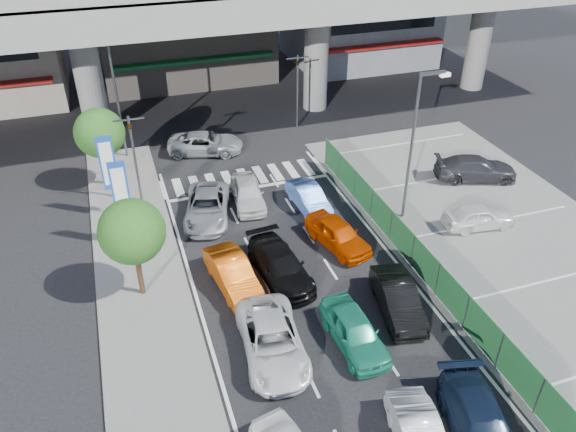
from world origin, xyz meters
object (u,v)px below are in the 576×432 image
object	(u,v)px
wagon_silver_front_left	(207,207)
crossing_wagon_silver	(206,143)
tree_far	(100,133)
tree_near	(132,232)
hatch_black_mid_right	(398,299)
signboard_far	(108,166)
signboard_near	(121,193)
street_lamp_left	(118,86)
sedan_white_front_mid	(248,193)
traffic_light_left	(132,138)
sedan_black_mid	(280,265)
taxi_orange_right	(338,234)
street_lamp_right	(416,136)
traffic_cone	(397,224)
minivan_navy_back	(481,428)
taxi_orange_left	(233,273)
traffic_light_right	(298,73)
taxi_teal_mid	(355,331)
parked_sedan_dgrey	(476,168)
sedan_white_mid_left	(272,341)
parked_sedan_white	(479,216)

from	to	relation	value
wagon_silver_front_left	crossing_wagon_silver	distance (m)	7.89
tree_far	wagon_silver_front_left	bearing A→B (deg)	-47.48
tree_near	hatch_black_mid_right	xyz separation A→B (m)	(10.21, -4.54, -2.70)
signboard_far	signboard_near	bearing A→B (deg)	-82.41
street_lamp_left	sedan_white_front_mid	bearing A→B (deg)	-54.25
traffic_light_left	sedan_black_mid	bearing A→B (deg)	-58.64
taxi_orange_right	sedan_white_front_mid	distance (m)	6.19
street_lamp_right	traffic_cone	xyz separation A→B (m)	(-1.06, -1.04, -4.39)
street_lamp_right	sedan_white_front_mid	world-z (taller)	street_lamp_right
street_lamp_right	sedan_black_mid	distance (m)	9.42
minivan_navy_back	taxi_orange_right	size ratio (longest dim) A/B	1.17
taxi_orange_left	sedan_black_mid	xyz separation A→B (m)	(2.20, -0.13, 0.00)
traffic_light_right	sedan_white_front_mid	xyz separation A→B (m)	(-6.05, -9.02, -3.25)
street_lamp_right	taxi_orange_left	world-z (taller)	street_lamp_right
taxi_orange_left	sedan_black_mid	world-z (taller)	same
sedan_black_mid	taxi_orange_right	xyz separation A→B (m)	(3.48, 1.49, 0.00)
street_lamp_right	sedan_black_mid	world-z (taller)	street_lamp_right
minivan_navy_back	traffic_cone	world-z (taller)	minivan_navy_back
taxi_orange_right	taxi_teal_mid	bearing A→B (deg)	-121.59
hatch_black_mid_right	crossing_wagon_silver	size ratio (longest dim) A/B	0.86
street_lamp_right	minivan_navy_back	world-z (taller)	street_lamp_right
parked_sedan_dgrey	traffic_cone	bearing A→B (deg)	134.32
sedan_white_front_mid	sedan_white_mid_left	bearing A→B (deg)	-94.42
sedan_white_front_mid	street_lamp_left	bearing A→B (deg)	131.54
hatch_black_mid_right	parked_sedan_white	distance (m)	8.26
taxi_teal_mid	crossing_wagon_silver	world-z (taller)	taxi_teal_mid
tree_far	sedan_white_front_mid	xyz separation A→B (m)	(7.25, -4.52, -2.70)
hatch_black_mid_right	sedan_white_front_mid	size ratio (longest dim) A/B	1.02
traffic_light_left	traffic_light_right	distance (m)	13.63
street_lamp_right	street_lamp_left	world-z (taller)	same
tree_far	taxi_teal_mid	bearing A→B (deg)	-62.39
sedan_white_front_mid	taxi_orange_right	bearing A→B (deg)	-53.08
taxi_teal_mid	parked_sedan_white	bearing A→B (deg)	28.37
tree_near	sedan_white_mid_left	world-z (taller)	tree_near
sedan_black_mid	traffic_light_left	bearing A→B (deg)	116.12
hatch_black_mid_right	parked_sedan_dgrey	distance (m)	13.24
street_lamp_left	minivan_navy_back	distance (m)	27.03
hatch_black_mid_right	parked_sedan_white	xyz separation A→B (m)	(6.99, 4.39, 0.01)
tree_far	crossing_wagon_silver	size ratio (longest dim) A/B	0.99
parked_sedan_dgrey	minivan_navy_back	bearing A→B (deg)	164.89
parked_sedan_white	tree_near	bearing A→B (deg)	96.86
signboard_far	parked_sedan_dgrey	xyz separation A→B (m)	(20.65, -2.67, -2.30)
traffic_light_right	tree_near	xyz separation A→B (m)	(-12.50, -15.00, -0.55)
taxi_orange_left	sedan_white_front_mid	world-z (taller)	same
traffic_light_right	tree_far	xyz separation A→B (m)	(-13.30, -4.50, -0.55)
sedan_black_mid	hatch_black_mid_right	bearing A→B (deg)	-47.95
tree_near	taxi_orange_right	size ratio (longest dim) A/B	1.19
parked_sedan_dgrey	hatch_black_mid_right	bearing A→B (deg)	150.50
signboard_far	sedan_black_mid	xyz separation A→B (m)	(6.77, -7.80, -2.37)
tree_near	sedan_white_front_mid	xyz separation A→B (m)	(6.45, 5.98, -2.70)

